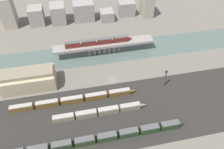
{
  "coord_description": "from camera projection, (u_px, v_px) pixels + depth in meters",
  "views": [
    {
      "loc": [
        -19.29,
        -89.92,
        90.45
      ],
      "look_at": [
        0.0,
        1.77,
        3.08
      ],
      "focal_mm": 35.0,
      "sensor_mm": 36.0,
      "label": 1
    }
  ],
  "objects": [
    {
      "name": "warehouse_building",
      "position": [
        28.0,
        79.0,
        121.8
      ],
      "size": [
        29.33,
        13.75,
        11.39
      ],
      "color": "tan",
      "rests_on": "ground"
    },
    {
      "name": "city_block_tall",
      "position": [
        127.0,
        9.0,
        183.33
      ],
      "size": [
        13.4,
        8.7,
        11.81
      ],
      "primitive_type": "cube",
      "color": "gray",
      "rests_on": "ground"
    },
    {
      "name": "railbed_yard",
      "position": [
        122.0,
        112.0,
        111.76
      ],
      "size": [
        280.0,
        42.0,
        0.01
      ],
      "primitive_type": "cube",
      "color": "#282623",
      "rests_on": "ground"
    },
    {
      "name": "river_water",
      "position": [
        104.0,
        53.0,
        148.66
      ],
      "size": [
        320.0,
        23.43,
        0.01
      ],
      "primitive_type": "cube",
      "color": "#4C5B56",
      "rests_on": "ground"
    },
    {
      "name": "train_yard_far",
      "position": [
        75.0,
        100.0,
        115.79
      ],
      "size": [
        67.61,
        2.63,
        3.58
      ],
      "color": "brown",
      "rests_on": "ground"
    },
    {
      "name": "city_block_low",
      "position": [
        147.0,
        3.0,
        179.93
      ],
      "size": [
        8.72,
        13.51,
        21.86
      ],
      "primitive_type": "cube",
      "color": "gray",
      "rests_on": "ground"
    },
    {
      "name": "ground_plane",
      "position": [
        113.0,
        80.0,
        128.94
      ],
      "size": [
        400.0,
        400.0,
        0.0
      ],
      "primitive_type": "plane",
      "color": "#666056"
    },
    {
      "name": "city_block_left",
      "position": [
        37.0,
        16.0,
        172.51
      ],
      "size": [
        11.11,
        13.05,
        13.67
      ],
      "primitive_type": "cube",
      "color": "gray",
      "rests_on": "ground"
    },
    {
      "name": "train_yard_near",
      "position": [
        99.0,
        138.0,
        98.8
      ],
      "size": [
        83.62,
        3.09,
        3.77
      ],
      "color": "#23381E",
      "rests_on": "ground"
    },
    {
      "name": "city_block_far_left",
      "position": [
        8.0,
        12.0,
        166.49
      ],
      "size": [
        9.98,
        12.03,
        23.59
      ],
      "primitive_type": "cube",
      "color": "gray",
      "rests_on": "ground"
    },
    {
      "name": "city_block_far_right",
      "position": [
        107.0,
        15.0,
        178.76
      ],
      "size": [
        10.76,
        11.39,
        8.1
      ],
      "primitive_type": "cube",
      "color": "gray",
      "rests_on": "ground"
    },
    {
      "name": "bridge",
      "position": [
        104.0,
        46.0,
        144.7
      ],
      "size": [
        66.52,
        8.06,
        7.71
      ],
      "color": "gray",
      "rests_on": "ground"
    },
    {
      "name": "city_block_center",
      "position": [
        58.0,
        14.0,
        174.07
      ],
      "size": [
        11.31,
        14.61,
        14.72
      ],
      "primitive_type": "cube",
      "color": "gray",
      "rests_on": "ground"
    },
    {
      "name": "signal_tower",
      "position": [
        165.0,
        78.0,
        121.72
      ],
      "size": [
        1.0,
        0.78,
        11.55
      ],
      "color": "#4C4C51",
      "rests_on": "ground"
    },
    {
      "name": "train_on_bridge",
      "position": [
        99.0,
        42.0,
        141.66
      ],
      "size": [
        44.52,
        2.97,
        3.7
      ],
      "color": "#5B1E19",
      "rests_on": "bridge"
    },
    {
      "name": "city_block_right",
      "position": [
        84.0,
        11.0,
        176.62
      ],
      "size": [
        16.22,
        11.39,
        14.81
      ],
      "primitive_type": "cube",
      "color": "gray",
      "rests_on": "ground"
    },
    {
      "name": "train_yard_mid",
      "position": [
        100.0,
        112.0,
        109.87
      ],
      "size": [
        48.15,
        2.78,
        3.54
      ],
      "color": "gray",
      "rests_on": "ground"
    }
  ]
}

